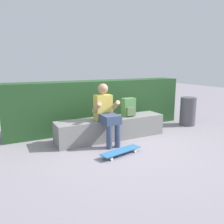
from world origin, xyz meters
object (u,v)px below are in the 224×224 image
(skateboard_near_person, at_px, (121,151))
(trash_bin, at_px, (188,111))
(person_skater, at_px, (106,112))
(backpack_on_bench, at_px, (129,107))
(bench_main, at_px, (111,128))

(skateboard_near_person, relative_size, trash_bin, 1.11)
(person_skater, relative_size, backpack_on_bench, 3.02)
(bench_main, height_order, trash_bin, trash_bin)
(trash_bin, bearing_deg, person_skater, -173.26)
(skateboard_near_person, distance_m, trash_bin, 2.79)
(bench_main, distance_m, trash_bin, 2.32)
(person_skater, bearing_deg, backpack_on_bench, 18.03)
(bench_main, height_order, backpack_on_bench, backpack_on_bench)
(bench_main, xyz_separation_m, skateboard_near_person, (-0.28, -0.92, -0.15))
(person_skater, height_order, skateboard_near_person, person_skater)
(skateboard_near_person, height_order, backpack_on_bench, backpack_on_bench)
(skateboard_near_person, bearing_deg, person_skater, 86.02)
(bench_main, height_order, person_skater, person_skater)
(skateboard_near_person, xyz_separation_m, backpack_on_bench, (0.70, 0.91, 0.58))
(backpack_on_bench, bearing_deg, skateboard_near_person, -127.73)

